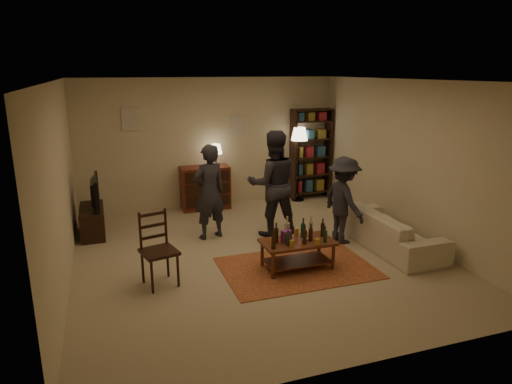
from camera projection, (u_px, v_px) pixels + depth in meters
name	position (u px, v px, depth m)	size (l,w,h in m)	color
floor	(256.00, 254.00, 7.26)	(6.00, 6.00, 0.00)	#C6B793
room_shell	(179.00, 122.00, 9.31)	(6.00, 6.00, 6.00)	beige
rug	(297.00, 268.00, 6.77)	(2.20, 1.50, 0.01)	maroon
coffee_table	(297.00, 244.00, 6.66)	(1.06, 0.58, 0.77)	brown
dining_chair	(157.00, 246.00, 6.16)	(0.54, 0.54, 1.04)	black
tv_stand	(92.00, 214.00, 8.05)	(0.40, 1.00, 1.06)	black
dresser	(206.00, 187.00, 9.56)	(1.00, 0.50, 1.36)	maroon
bookshelf	(311.00, 153.00, 10.23)	(0.90, 0.34, 2.02)	black
floor_lamp	(299.00, 139.00, 9.92)	(0.36, 0.36, 1.64)	black
sofa	(390.00, 229.00, 7.50)	(2.08, 0.81, 0.61)	beige
person_left	(209.00, 192.00, 7.79)	(0.60, 0.40, 1.65)	#27272F
person_right	(273.00, 184.00, 7.92)	(0.90, 0.70, 1.86)	#27262E
person_by_sofa	(344.00, 200.00, 7.62)	(0.95, 0.55, 1.47)	#26262D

